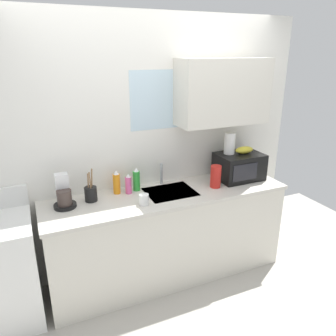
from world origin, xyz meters
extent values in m
cube|color=white|center=(0.00, 0.35, 1.25)|extent=(3.09, 0.10, 2.50)
cube|color=silver|center=(0.64, 0.14, 1.79)|extent=(0.91, 0.32, 0.62)
cube|color=silver|center=(0.03, 0.31, 1.73)|extent=(0.56, 0.02, 0.55)
cube|color=silver|center=(0.00, 0.00, 0.43)|extent=(2.29, 0.60, 0.86)
cube|color=beige|center=(0.00, 0.00, 0.88)|extent=(2.32, 0.63, 0.03)
cube|color=#9EA0A5|center=(0.03, 0.02, 0.83)|extent=(0.46, 0.38, 0.14)
cylinder|color=#B2B5BA|center=(0.03, 0.24, 1.01)|extent=(0.03, 0.03, 0.22)
cube|color=black|center=(0.82, 0.05, 1.04)|extent=(0.46, 0.34, 0.27)
cube|color=black|center=(0.77, -0.12, 1.04)|extent=(0.28, 0.01, 0.17)
ellipsoid|color=gold|center=(0.87, 0.05, 1.20)|extent=(0.20, 0.11, 0.07)
cylinder|color=white|center=(0.72, 0.10, 1.28)|extent=(0.11, 0.11, 0.22)
cylinder|color=black|center=(-0.92, 0.08, 0.92)|extent=(0.19, 0.19, 0.03)
cylinder|color=#3F332D|center=(-0.92, 0.07, 1.00)|extent=(0.12, 0.12, 0.13)
cube|color=silver|center=(-0.92, 0.15, 1.05)|extent=(0.11, 0.09, 0.26)
cylinder|color=green|center=(-0.25, 0.18, 1.00)|extent=(0.07, 0.07, 0.19)
cone|color=white|center=(-0.25, 0.18, 1.11)|extent=(0.05, 0.05, 0.04)
cylinder|color=#E55999|center=(-0.34, 0.15, 0.98)|extent=(0.06, 0.06, 0.16)
cone|color=white|center=(-0.34, 0.15, 1.08)|extent=(0.04, 0.04, 0.04)
cylinder|color=orange|center=(-0.44, 0.19, 1.00)|extent=(0.07, 0.07, 0.19)
cone|color=white|center=(-0.44, 0.19, 1.11)|extent=(0.05, 0.05, 0.04)
cylinder|color=red|center=(0.48, -0.05, 1.01)|extent=(0.10, 0.10, 0.22)
cylinder|color=white|center=(-0.29, -0.14, 0.95)|extent=(0.08, 0.08, 0.09)
cylinder|color=black|center=(-0.69, 0.12, 0.97)|extent=(0.11, 0.11, 0.13)
cylinder|color=olive|center=(-0.71, 0.12, 1.05)|extent=(0.02, 0.02, 0.22)
cylinder|color=olive|center=(-0.68, 0.13, 1.07)|extent=(0.03, 0.03, 0.26)
cylinder|color=olive|center=(-0.69, 0.10, 1.06)|extent=(0.02, 0.02, 0.24)
camera|label=1|loc=(-1.14, -2.60, 2.16)|focal=35.18mm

